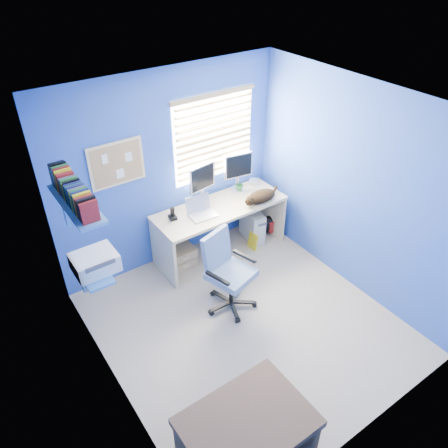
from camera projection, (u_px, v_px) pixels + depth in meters
floor at (246, 324)px, 4.96m from camera, size 3.00×3.20×0.00m
ceiling at (255, 110)px, 3.53m from camera, size 3.00×3.20×0.00m
wall_back at (169, 171)px, 5.32m from camera, size 3.00×0.01×2.50m
wall_front at (384, 342)px, 3.17m from camera, size 3.00×0.01×2.50m
wall_left at (103, 297)px, 3.54m from camera, size 0.01×3.20×2.50m
wall_right at (354, 190)px, 4.95m from camera, size 0.01×3.20×2.50m
desk at (220, 230)px, 5.83m from camera, size 1.76×0.65×0.74m
laptop at (203, 208)px, 5.38m from camera, size 0.34×0.28×0.22m
monitor_left at (202, 184)px, 5.55m from camera, size 0.41×0.18×0.54m
monitor_right at (238, 172)px, 5.82m from camera, size 0.41×0.19×0.54m
phone at (172, 213)px, 5.34m from camera, size 0.11×0.13×0.17m
mug at (239, 188)px, 5.91m from camera, size 0.10×0.09×0.10m
cd_spindle at (254, 182)px, 6.08m from camera, size 0.13×0.13×0.07m
cat at (262, 196)px, 5.68m from camera, size 0.45×0.27×0.15m
tower_pc at (252, 225)px, 6.18m from camera, size 0.26×0.47×0.45m
drawer_boxes at (181, 257)px, 5.73m from camera, size 0.35×0.28×0.27m
yellow_book at (253, 241)px, 6.04m from camera, size 0.03×0.17×0.24m
backpack at (270, 224)px, 6.33m from camera, size 0.25×0.19×0.29m
bed_corner at (247, 436)px, 3.63m from camera, size 0.99×0.71×0.48m
office_chair at (228, 281)px, 5.02m from camera, size 0.69×0.69×0.96m
window_blinds at (215, 137)px, 5.43m from camera, size 1.15×0.05×1.10m
corkboard at (117, 164)px, 4.83m from camera, size 0.64×0.02×0.52m
wall_shelves at (84, 229)px, 4.01m from camera, size 0.42×0.90×1.05m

